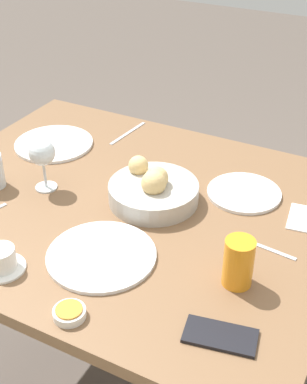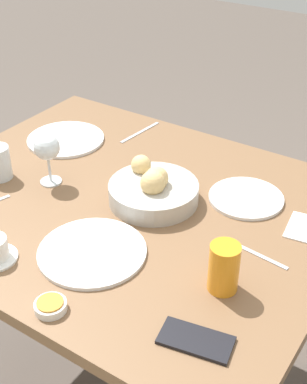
{
  "view_description": "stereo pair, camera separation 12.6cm",
  "coord_description": "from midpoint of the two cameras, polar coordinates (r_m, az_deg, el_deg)",
  "views": [
    {
      "loc": [
        -0.65,
        1.06,
        1.61
      ],
      "look_at": [
        -0.07,
        -0.04,
        0.79
      ],
      "focal_mm": 50.0,
      "sensor_mm": 36.0,
      "label": 1
    },
    {
      "loc": [
        -0.76,
        1.0,
        1.61
      ],
      "look_at": [
        -0.07,
        -0.04,
        0.79
      ],
      "focal_mm": 50.0,
      "sensor_mm": 36.0,
      "label": 2
    }
  ],
  "objects": [
    {
      "name": "ground_plane",
      "position": [
        2.04,
        -0.62,
        -18.9
      ],
      "size": [
        10.0,
        10.0,
        0.0
      ],
      "primitive_type": "plane",
      "color": "#564C44"
    },
    {
      "name": "dining_table",
      "position": [
        1.57,
        -0.77,
        -4.0
      ],
      "size": [
        1.21,
        0.98,
        0.76
      ],
      "color": "brown",
      "rests_on": "ground_plane"
    },
    {
      "name": "bread_basket",
      "position": [
        1.49,
        2.38,
        0.17
      ],
      "size": [
        0.25,
        0.25,
        0.11
      ],
      "color": "#B2ADA3",
      "rests_on": "dining_table"
    },
    {
      "name": "plate_near_left",
      "position": [
        1.54,
        12.17,
        -0.69
      ],
      "size": [
        0.21,
        0.21,
        0.01
      ],
      "color": "white",
      "rests_on": "dining_table"
    },
    {
      "name": "plate_near_right",
      "position": [
        1.83,
        -7.41,
        5.56
      ],
      "size": [
        0.26,
        0.26,
        0.01
      ],
      "color": "white",
      "rests_on": "dining_table"
    },
    {
      "name": "plate_far_center",
      "position": [
        1.32,
        -3.85,
        -6.46
      ],
      "size": [
        0.27,
        0.27,
        0.01
      ],
      "color": "white",
      "rests_on": "dining_table"
    },
    {
      "name": "juice_glass",
      "position": [
        1.21,
        10.51,
        -8.04
      ],
      "size": [
        0.07,
        0.07,
        0.12
      ],
      "color": "orange",
      "rests_on": "dining_table"
    },
    {
      "name": "wine_glass",
      "position": [
        1.55,
        -9.02,
        4.5
      ],
      "size": [
        0.08,
        0.08,
        0.16
      ],
      "color": "silver",
      "rests_on": "dining_table"
    },
    {
      "name": "jam_bowl_honey",
      "position": [
        1.19,
        -7.9,
        -12.05
      ],
      "size": [
        0.07,
        0.07,
        0.02
      ],
      "color": "white",
      "rests_on": "dining_table"
    },
    {
      "name": "fork_silver",
      "position": [
        1.87,
        0.5,
        6.35
      ],
      "size": [
        0.03,
        0.2,
        0.0
      ],
      "color": "#B7B7BC",
      "rests_on": "dining_table"
    },
    {
      "name": "spoon_coffee",
      "position": [
        1.35,
        14.01,
        -6.73
      ],
      "size": [
        0.15,
        0.03,
        0.0
      ],
      "color": "#B7B7BC",
      "rests_on": "dining_table"
    },
    {
      "name": "cell_phone",
      "position": [
        1.13,
        7.85,
        -15.5
      ],
      "size": [
        0.16,
        0.1,
        0.01
      ],
      "color": "black",
      "rests_on": "dining_table"
    }
  ]
}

